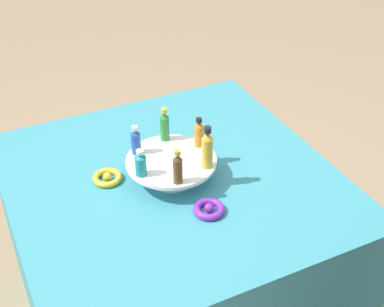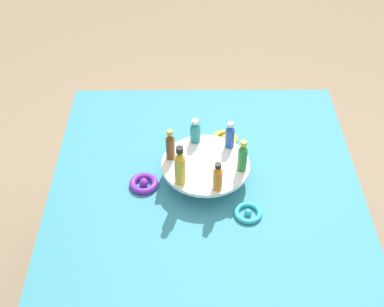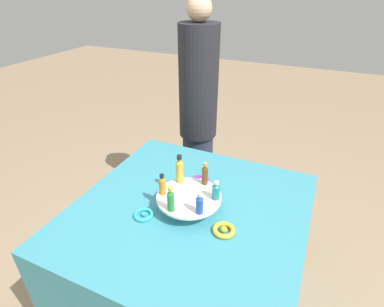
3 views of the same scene
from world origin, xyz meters
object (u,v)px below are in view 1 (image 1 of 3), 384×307
Objects in this scene: bottle_green at (165,125)px; bottle_blue at (136,141)px; display_stand at (171,165)px; ribbon_bow_purple at (209,209)px; bottle_orange at (199,133)px; bottle_teal at (141,164)px; bottle_gold at (207,149)px; bottle_brown at (178,168)px; ribbon_bow_gold at (107,178)px; ribbon_bow_teal at (199,143)px.

bottle_green reaches higher than bottle_blue.
ribbon_bow_purple is at bearing -171.23° from display_stand.
bottle_orange reaches higher than display_stand.
bottle_green is (0.15, -0.14, 0.01)m from bottle_teal.
bottle_gold is 1.51× the size of ribbon_bow_purple.
bottle_brown is 0.16m from ribbon_bow_purple.
bottle_teal is at bearing 40.32° from ribbon_bow_purple.
ribbon_bow_gold is at bearing 40.84° from bottle_brown.
bottle_teal is 1.01× the size of ribbon_bow_teal.
bottle_teal is (-0.03, 0.12, 0.06)m from display_stand.
bottle_teal is 0.78× the size of bottle_brown.
ribbon_bow_teal is at bearing -21.23° from ribbon_bow_purple.
display_stand is at bearing -13.88° from bottle_brown.
bottle_teal is 0.21m from bottle_green.
ribbon_bow_teal is (0.13, -0.16, -0.04)m from display_stand.
bottle_teal is 0.12m from bottle_brown.
display_stand is 2.48× the size of bottle_green.
bottle_green is 0.26m from ribbon_bow_gold.
bottle_green is at bearing -73.88° from bottle_blue.
ribbon_bow_purple is (-0.09, -0.06, -0.11)m from bottle_brown.
bottle_brown is 0.28m from ribbon_bow_gold.
bottle_blue is at bearing 106.12° from bottle_green.
ribbon_bow_purple reaches higher than ribbon_bow_gold.
bottle_orange is at bearing 153.91° from ribbon_bow_teal.
bottle_blue reaches higher than display_stand.
bottle_teal reaches higher than ribbon_bow_purple.
ribbon_bow_gold is (0.11, 0.08, -0.10)m from bottle_teal.
bottle_brown is 0.24m from bottle_green.
ribbon_bow_purple is at bearing -146.09° from bottle_brown.
bottle_blue reaches higher than bottle_teal.
bottle_blue is (0.20, 0.06, -0.01)m from bottle_brown.
bottle_green reaches higher than bottle_teal.
display_stand is at bearing -111.23° from ribbon_bow_gold.
bottle_orange is at bearing -73.88° from display_stand.
bottle_gold is at bearing -119.45° from ribbon_bow_gold.
bottle_gold is 1.44× the size of bottle_blue.
bottle_green reaches higher than ribbon_bow_gold.
ribbon_bow_gold is (-0.01, 0.11, -0.11)m from bottle_blue.
bottle_orange is at bearing -133.88° from bottle_green.
bottle_blue is at bearing 100.84° from ribbon_bow_teal.
bottle_orange is 1.08× the size of ribbon_bow_gold.
bottle_green is at bearing 96.15° from ribbon_bow_teal.
bottle_gold is 0.19m from ribbon_bow_purple.
bottle_orange is at bearing -19.16° from ribbon_bow_purple.
bottle_orange is at bearing -97.79° from ribbon_bow_gold.
display_stand is 2.02× the size of bottle_gold.
ribbon_bow_purple is at bearing -179.45° from bottle_green.
bottle_teal is at bearing 136.12° from bottle_green.
ribbon_bow_teal is at bearing -51.23° from display_stand.
ribbon_bow_gold is at bearing 98.77° from ribbon_bow_teal.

